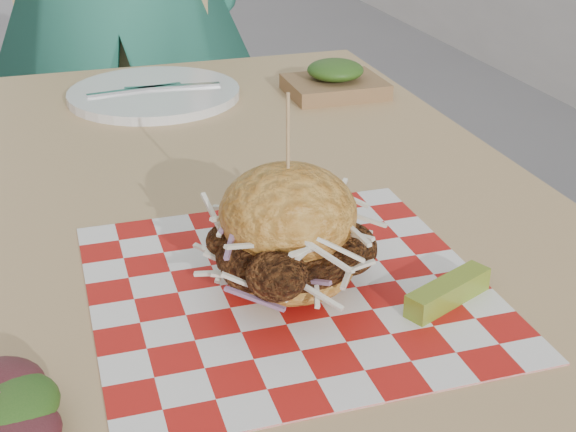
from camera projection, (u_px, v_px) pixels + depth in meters
name	position (u px, v px, depth m)	size (l,w,h in m)	color
patio_table	(211.00, 261.00, 0.95)	(0.80, 1.20, 0.75)	tan
patio_chair	(139.00, 118.00, 1.78)	(0.52, 0.52, 0.95)	tan
paper_liner	(288.00, 287.00, 0.75)	(0.36, 0.36, 0.00)	red
sandwich	(288.00, 237.00, 0.72)	(0.16, 0.16, 0.19)	gold
pickle_spear	(448.00, 292.00, 0.72)	(0.10, 0.02, 0.02)	olive
place_setting	(154.00, 94.00, 1.26)	(0.27, 0.27, 0.02)	white
kraft_tray	(335.00, 81.00, 1.28)	(0.15, 0.12, 0.06)	olive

